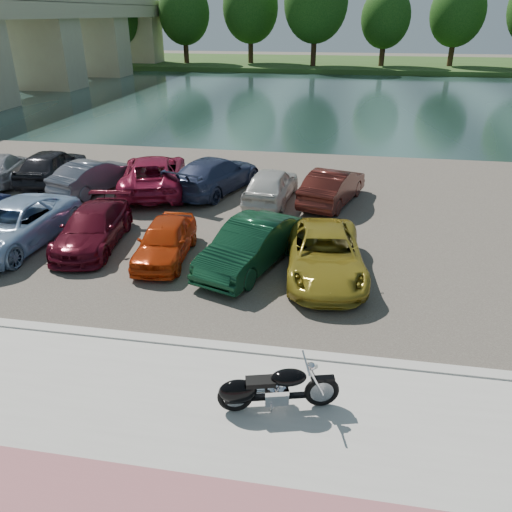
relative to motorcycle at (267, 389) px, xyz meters
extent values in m
plane|color=#595447|center=(-0.60, -0.22, -0.56)|extent=(200.00, 200.00, 0.00)
cube|color=#B5B1AA|center=(-0.60, -1.22, -0.51)|extent=(60.00, 6.00, 0.10)
cube|color=#B5B1AA|center=(-0.60, 1.78, -0.49)|extent=(60.00, 0.30, 0.14)
cube|color=#463F38|center=(-0.60, 10.78, -0.54)|extent=(60.00, 18.00, 0.04)
cube|color=#172A28|center=(-0.60, 39.78, -0.56)|extent=(120.00, 40.00, 0.00)
cube|color=#284719|center=(-0.60, 71.78, -0.26)|extent=(120.00, 24.00, 0.60)
cube|color=tan|center=(-28.60, 39.78, 6.64)|extent=(7.00, 56.00, 1.40)
cube|color=tan|center=(-28.60, 41.78, 3.04)|extent=(6.00, 4.00, 7.20)
cube|color=tan|center=(-28.60, 53.78, 3.04)|extent=(6.00, 4.00, 7.20)
cube|color=tan|center=(-28.60, 65.78, 3.04)|extent=(6.00, 4.00, 7.20)
cylinder|color=#332112|center=(-30.60, 64.38, 2.29)|extent=(0.70, 0.70, 4.50)
ellipsoid|color=#0F340E|center=(-30.60, 64.38, 5.89)|extent=(6.30, 6.30, 7.56)
cylinder|color=#332112|center=(-21.60, 65.78, 2.51)|extent=(0.70, 0.70, 4.95)
ellipsoid|color=#0F340E|center=(-21.60, 65.78, 6.47)|extent=(6.93, 6.93, 8.32)
cylinder|color=#332112|center=(-12.60, 67.18, 2.74)|extent=(0.70, 0.70, 5.40)
ellipsoid|color=#0F340E|center=(-12.60, 67.18, 7.06)|extent=(7.56, 7.56, 9.07)
cylinder|color=#332112|center=(-3.60, 64.38, 2.96)|extent=(0.70, 0.70, 5.85)
ellipsoid|color=#0F340E|center=(-3.60, 64.38, 7.64)|extent=(8.19, 8.19, 9.83)
cylinder|color=#332112|center=(5.40, 65.78, 2.29)|extent=(0.70, 0.70, 4.50)
ellipsoid|color=#0F340E|center=(5.40, 65.78, 5.89)|extent=(6.30, 6.30, 7.56)
cylinder|color=#332112|center=(14.40, 67.18, 2.51)|extent=(0.70, 0.70, 4.95)
ellipsoid|color=#0F340E|center=(14.40, 67.18, 6.47)|extent=(6.93, 6.93, 8.32)
torus|color=black|center=(1.01, 0.26, -0.12)|extent=(0.69, 0.29, 0.68)
torus|color=black|center=(-0.58, -0.16, -0.12)|extent=(0.69, 0.29, 0.68)
cylinder|color=#B2B2B7|center=(1.01, 0.26, -0.12)|extent=(0.46, 0.18, 0.46)
cylinder|color=#B2B2B7|center=(-0.58, -0.16, -0.12)|extent=(0.46, 0.18, 0.46)
cylinder|color=silver|center=(0.90, 0.13, 0.18)|extent=(0.33, 0.13, 0.63)
cylinder|color=silver|center=(0.85, 0.32, 0.18)|extent=(0.33, 0.13, 0.63)
cylinder|color=silver|center=(0.69, 0.18, 0.57)|extent=(0.23, 0.73, 0.04)
sphere|color=silver|center=(0.79, 0.20, 0.49)|extent=(0.20, 0.20, 0.16)
sphere|color=silver|center=(0.86, 0.22, 0.49)|extent=(0.13, 0.13, 0.11)
cube|color=black|center=(1.01, 0.26, 0.19)|extent=(0.47, 0.25, 0.06)
cube|color=black|center=(0.21, 0.05, -0.18)|extent=(1.19, 0.40, 0.08)
cube|color=silver|center=(0.16, 0.04, -0.11)|extent=(0.52, 0.42, 0.34)
cylinder|color=silver|center=(0.26, 0.06, 0.09)|extent=(0.28, 0.24, 0.27)
cylinder|color=silver|center=(0.07, 0.01, 0.09)|extent=(0.28, 0.24, 0.27)
ellipsoid|color=black|center=(0.39, 0.10, 0.26)|extent=(0.75, 0.52, 0.32)
cube|color=black|center=(-0.13, -0.04, 0.20)|extent=(0.60, 0.41, 0.10)
ellipsoid|color=black|center=(-0.54, -0.15, 0.00)|extent=(0.79, 0.51, 0.50)
cube|color=black|center=(-0.58, -0.16, -0.07)|extent=(0.43, 0.28, 0.30)
cylinder|color=silver|center=(-0.17, 0.12, -0.24)|extent=(1.09, 0.37, 0.09)
cylinder|color=silver|center=(-0.17, 0.12, -0.16)|extent=(1.09, 0.37, 0.09)
cylinder|color=#B2B2B7|center=(0.11, -0.16, -0.33)|extent=(0.06, 0.14, 0.22)
imported|color=#90AED1|center=(-9.28, 6.08, 0.19)|extent=(2.69, 5.26, 1.42)
imported|color=#4E0B18|center=(-6.74, 6.57, 0.10)|extent=(2.24, 4.45, 1.24)
imported|color=#BF350C|center=(-4.10, 6.05, 0.09)|extent=(1.69, 3.68, 1.22)
imported|color=#0E351F|center=(-1.42, 5.92, 0.18)|extent=(2.81, 4.52, 1.41)
imported|color=olive|center=(0.79, 5.80, 0.13)|extent=(2.66, 4.88, 1.30)
imported|color=#93949B|center=(-14.01, 12.32, 0.12)|extent=(3.13, 4.76, 1.28)
imported|color=black|center=(-11.70, 12.69, 0.23)|extent=(2.12, 4.56, 1.51)
imported|color=#565B68|center=(-9.23, 11.83, 0.15)|extent=(2.69, 4.32, 1.34)
imported|color=maroon|center=(-6.74, 12.23, 0.24)|extent=(3.98, 6.00, 1.53)
imported|color=#2A3252|center=(-4.16, 12.66, 0.21)|extent=(3.59, 5.45, 1.47)
imported|color=silver|center=(-1.64, 11.79, 0.17)|extent=(2.03, 4.23, 1.39)
imported|color=#431612|center=(0.80, 12.03, 0.17)|extent=(2.65, 4.46, 1.39)
camera|label=1|loc=(1.04, -7.25, 6.36)|focal=35.00mm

